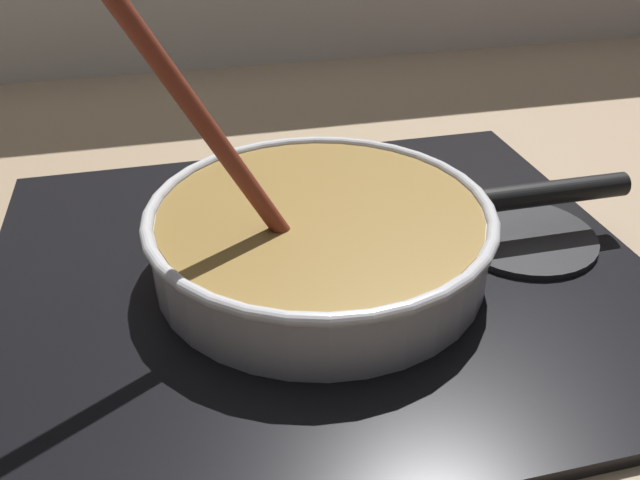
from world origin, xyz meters
name	(u,v)px	position (x,y,z in m)	size (l,w,h in m)	color
ground	(280,465)	(0.00, 0.00, -0.02)	(2.40, 1.60, 0.04)	#9E8466
hob_plate	(320,273)	(0.07, 0.17, 0.01)	(0.56, 0.48, 0.01)	black
burner_ring	(320,263)	(0.07, 0.17, 0.02)	(0.19, 0.19, 0.01)	#592D0C
spare_burner	(522,236)	(0.26, 0.17, 0.01)	(0.13, 0.13, 0.01)	#262628
cooking_pan	(321,234)	(0.07, 0.17, 0.05)	(0.46, 0.29, 0.30)	silver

